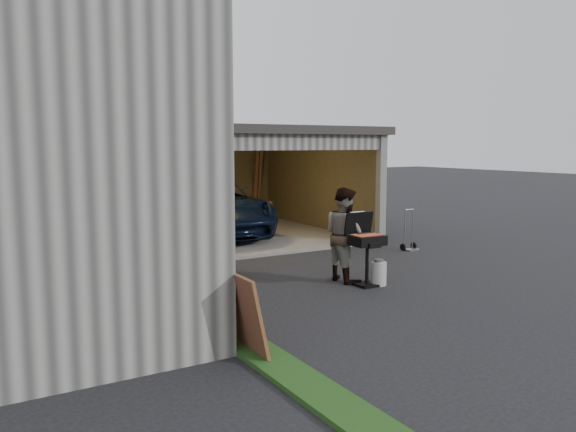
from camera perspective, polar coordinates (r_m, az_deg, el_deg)
name	(u,v)px	position (r m, az deg, el deg)	size (l,w,h in m)	color
ground	(336,297)	(9.25, 4.88, -8.23)	(80.00, 80.00, 0.00)	black
groundcover_strip	(237,338)	(7.32, -5.17, -12.22)	(0.50, 8.00, 0.06)	#193814
garage	(212,167)	(15.26, -7.70, 4.96)	(6.80, 6.30, 2.90)	#605E59
minivan	(207,208)	(15.40, -8.19, 0.76)	(2.46, 5.33, 1.48)	black
woman	(206,231)	(10.32, -8.30, -1.53)	(0.66, 0.43, 1.80)	#CAE1FF
man	(344,234)	(10.22, 5.75, -1.85)	(0.83, 0.65, 1.71)	#3F2A18
bbq_grill	(366,243)	(9.90, 7.95, -2.70)	(0.58, 0.51, 1.29)	black
propane_tank	(379,274)	(10.07, 9.18, -5.79)	(0.28, 0.28, 0.42)	#B4B5B1
plywood_panel	(244,314)	(6.68, -4.51, -9.91)	(0.04, 0.90, 1.01)	#5D2C20
hand_truck	(410,242)	(13.50, 12.27, -2.61)	(0.41, 0.32, 0.98)	gray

